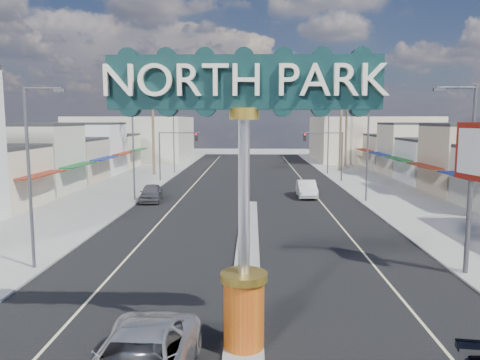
# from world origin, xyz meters

# --- Properties ---
(ground) EXTENTS (160.00, 160.00, 0.00)m
(ground) POSITION_xyz_m (0.00, 30.00, 0.00)
(ground) COLOR gray
(ground) RESTS_ON ground
(road) EXTENTS (20.00, 120.00, 0.01)m
(road) POSITION_xyz_m (0.00, 30.00, 0.01)
(road) COLOR black
(road) RESTS_ON ground
(median_island) EXTENTS (1.30, 30.00, 0.16)m
(median_island) POSITION_xyz_m (0.00, 14.00, 0.08)
(median_island) COLOR gray
(median_island) RESTS_ON ground
(sidewalk_left) EXTENTS (8.00, 120.00, 0.12)m
(sidewalk_left) POSITION_xyz_m (-14.00, 30.00, 0.06)
(sidewalk_left) COLOR gray
(sidewalk_left) RESTS_ON ground
(sidewalk_right) EXTENTS (8.00, 120.00, 0.12)m
(sidewalk_right) POSITION_xyz_m (14.00, 30.00, 0.06)
(sidewalk_right) COLOR gray
(sidewalk_right) RESTS_ON ground
(storefront_row_left) EXTENTS (12.00, 42.00, 6.00)m
(storefront_row_left) POSITION_xyz_m (-24.00, 43.00, 3.00)
(storefront_row_left) COLOR beige
(storefront_row_left) RESTS_ON ground
(storefront_row_right) EXTENTS (12.00, 42.00, 6.00)m
(storefront_row_right) POSITION_xyz_m (24.00, 43.00, 3.00)
(storefront_row_right) COLOR #B7B29E
(storefront_row_right) RESTS_ON ground
(backdrop_far_left) EXTENTS (20.00, 20.00, 8.00)m
(backdrop_far_left) POSITION_xyz_m (-22.00, 75.00, 4.00)
(backdrop_far_left) COLOR #B7B29E
(backdrop_far_left) RESTS_ON ground
(backdrop_far_right) EXTENTS (20.00, 20.00, 8.00)m
(backdrop_far_right) POSITION_xyz_m (22.00, 75.00, 4.00)
(backdrop_far_right) COLOR beige
(backdrop_far_right) RESTS_ON ground
(gateway_sign) EXTENTS (8.20, 1.50, 9.15)m
(gateway_sign) POSITION_xyz_m (0.00, 1.98, 5.93)
(gateway_sign) COLOR #B4240D
(gateway_sign) RESTS_ON median_island
(traffic_signal_left) EXTENTS (5.09, 0.45, 6.00)m
(traffic_signal_left) POSITION_xyz_m (-9.18, 43.99, 4.27)
(traffic_signal_left) COLOR #47474C
(traffic_signal_left) RESTS_ON ground
(traffic_signal_right) EXTENTS (5.09, 0.45, 6.00)m
(traffic_signal_right) POSITION_xyz_m (9.18, 43.99, 4.27)
(traffic_signal_right) COLOR #47474C
(traffic_signal_right) RESTS_ON ground
(streetlight_l_near) EXTENTS (2.03, 0.22, 9.00)m
(streetlight_l_near) POSITION_xyz_m (-10.43, 10.00, 5.07)
(streetlight_l_near) COLOR #47474C
(streetlight_l_near) RESTS_ON ground
(streetlight_l_mid) EXTENTS (2.03, 0.22, 9.00)m
(streetlight_l_mid) POSITION_xyz_m (-10.43, 30.00, 5.07)
(streetlight_l_mid) COLOR #47474C
(streetlight_l_mid) RESTS_ON ground
(streetlight_l_far) EXTENTS (2.03, 0.22, 9.00)m
(streetlight_l_far) POSITION_xyz_m (-10.43, 52.00, 5.07)
(streetlight_l_far) COLOR #47474C
(streetlight_l_far) RESTS_ON ground
(streetlight_r_near) EXTENTS (2.03, 0.22, 9.00)m
(streetlight_r_near) POSITION_xyz_m (10.43, 10.00, 5.07)
(streetlight_r_near) COLOR #47474C
(streetlight_r_near) RESTS_ON ground
(streetlight_r_mid) EXTENTS (2.03, 0.22, 9.00)m
(streetlight_r_mid) POSITION_xyz_m (10.43, 30.00, 5.07)
(streetlight_r_mid) COLOR #47474C
(streetlight_r_mid) RESTS_ON ground
(streetlight_r_far) EXTENTS (2.03, 0.22, 9.00)m
(streetlight_r_far) POSITION_xyz_m (10.43, 52.00, 5.07)
(streetlight_r_far) COLOR #47474C
(streetlight_r_far) RESTS_ON ground
(palm_left_far) EXTENTS (2.60, 2.60, 13.10)m
(palm_left_far) POSITION_xyz_m (-13.00, 50.00, 11.50)
(palm_left_far) COLOR brown
(palm_left_far) RESTS_ON ground
(palm_right_mid) EXTENTS (2.60, 2.60, 12.10)m
(palm_right_mid) POSITION_xyz_m (13.00, 56.00, 10.60)
(palm_right_mid) COLOR brown
(palm_right_mid) RESTS_ON ground
(palm_right_far) EXTENTS (2.60, 2.60, 14.10)m
(palm_right_far) POSITION_xyz_m (15.00, 62.00, 12.39)
(palm_right_far) COLOR brown
(palm_right_far) RESTS_ON ground
(car_parked_left) EXTENTS (2.36, 4.84, 1.59)m
(car_parked_left) POSITION_xyz_m (-9.00, 29.76, 0.80)
(car_parked_left) COLOR #5A5A5F
(car_parked_left) RESTS_ON ground
(car_parked_right) EXTENTS (1.76, 4.96, 1.63)m
(car_parked_right) POSITION_xyz_m (5.50, 32.60, 0.81)
(car_parked_right) COLOR silver
(car_parked_right) RESTS_ON ground
(bank_pylon_sign) EXTENTS (0.66, 2.26, 7.18)m
(bank_pylon_sign) POSITION_xyz_m (10.49, 9.72, 5.55)
(bank_pylon_sign) COLOR #47474C
(bank_pylon_sign) RESTS_ON sidewalk_right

